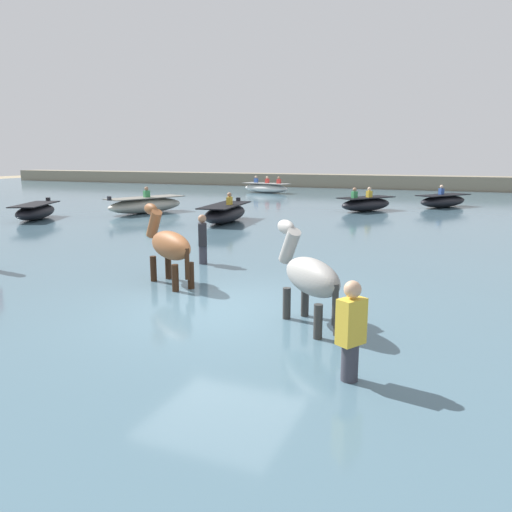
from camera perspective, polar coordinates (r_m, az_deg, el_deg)
The scene contains 13 objects.
ground_plane at distance 8.70m, azimuth -3.87°, elevation -8.71°, with size 120.00×120.00×0.00m, color gray.
water_surface at distance 17.90m, azimuth 10.53°, elevation 2.36°, with size 90.00×90.00×0.43m, color #476675.
horse_lead_chestnut at distance 10.08m, azimuth -10.03°, elevation 1.01°, with size 1.75×1.25×2.02m.
horse_trailing_grey at distance 7.54m, azimuth 6.17°, elevation -2.62°, with size 1.54×1.48×1.98m.
boat_far_inshore at distance 19.51m, azimuth -3.56°, elevation 4.96°, with size 1.61×3.64×1.17m.
boat_far_offshore at distance 24.01m, azimuth 12.60°, elevation 5.91°, with size 2.56×3.14×1.14m.
boat_near_port at distance 26.97m, azimuth 20.82°, elevation 5.99°, with size 2.71×3.31×1.12m.
boat_mid_outer at distance 23.20m, azimuth -12.64°, elevation 5.78°, with size 2.53×3.99×1.20m.
boat_distant_east at distance 35.13m, azimuth 1.16°, elevation 7.89°, with size 3.80×2.07×1.16m.
boat_distant_west at distance 22.31m, azimuth -24.13°, elevation 4.72°, with size 2.19×3.12×0.78m.
person_spectator_far at distance 5.87m, azimuth 10.86°, elevation -10.05°, with size 0.34×0.38×1.63m.
person_onlooker_right at distance 11.96m, azimuth -6.18°, elevation 1.16°, with size 0.33×0.38×1.63m.
far_shoreline at distance 40.85m, azimuth 17.62°, elevation 7.82°, with size 80.00×2.40×1.49m, color gray.
Camera 1 is at (3.67, -7.29, 3.00)m, focal length 34.59 mm.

